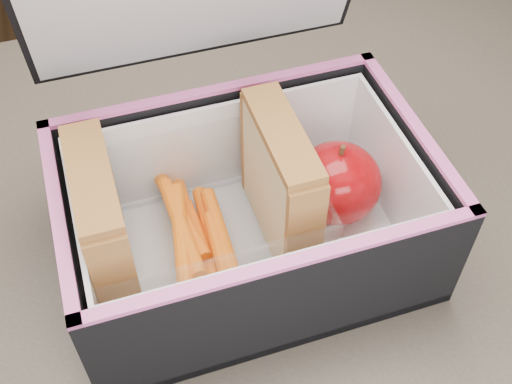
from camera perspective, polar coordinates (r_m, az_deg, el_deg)
kitchen_table at (r=0.60m, az=0.69°, el=-12.73°), size 1.20×0.80×0.75m
lunch_bag at (r=0.49m, az=-0.89°, el=-1.10°), size 0.28×0.24×0.27m
plastic_tub at (r=0.50m, az=-5.27°, el=-2.74°), size 0.18×0.13×0.08m
sandwich_left at (r=0.48m, az=-13.32°, el=-3.00°), size 0.03×0.10×0.11m
sandwich_right at (r=0.49m, az=2.16°, el=0.75°), size 0.03×0.10×0.11m
carrot_sticks at (r=0.51m, az=-5.10°, el=-3.84°), size 0.05×0.16×0.03m
paper_napkin at (r=0.55m, az=6.56°, el=-1.59°), size 0.08×0.08×0.01m
red_apple at (r=0.52m, az=7.24°, el=0.80°), size 0.07×0.07×0.08m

